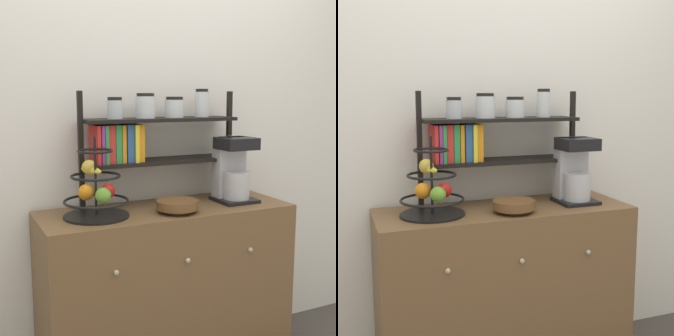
{
  "view_description": "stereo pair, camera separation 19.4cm",
  "coord_description": "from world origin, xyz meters",
  "views": [
    {
      "loc": [
        -0.97,
        -1.83,
        1.45
      ],
      "look_at": [
        0.01,
        0.23,
        1.1
      ],
      "focal_mm": 50.0,
      "sensor_mm": 36.0,
      "label": 1
    },
    {
      "loc": [
        -0.79,
        -1.91,
        1.45
      ],
      "look_at": [
        0.01,
        0.23,
        1.1
      ],
      "focal_mm": 50.0,
      "sensor_mm": 36.0,
      "label": 2
    }
  ],
  "objects": [
    {
      "name": "sideboard",
      "position": [
        0.0,
        0.23,
        0.45
      ],
      "size": [
        1.27,
        0.47,
        0.89
      ],
      "color": "brown",
      "rests_on": "ground_plane"
    },
    {
      "name": "wooden_bowl",
      "position": [
        0.01,
        0.13,
        0.93
      ],
      "size": [
        0.2,
        0.2,
        0.06
      ],
      "color": "brown",
      "rests_on": "sideboard"
    },
    {
      "name": "wall_back",
      "position": [
        0.0,
        0.5,
        1.3
      ],
      "size": [
        7.0,
        0.05,
        2.6
      ],
      "primitive_type": "cube",
      "color": "silver",
      "rests_on": "ground_plane"
    },
    {
      "name": "coffee_maker",
      "position": [
        0.39,
        0.23,
        1.06
      ],
      "size": [
        0.2,
        0.21,
        0.34
      ],
      "color": "black",
      "rests_on": "sideboard"
    },
    {
      "name": "fruit_stand",
      "position": [
        -0.37,
        0.22,
        1.01
      ],
      "size": [
        0.31,
        0.31,
        0.37
      ],
      "color": "black",
      "rests_on": "sideboard"
    },
    {
      "name": "shelf_hutch",
      "position": [
        -0.06,
        0.36,
        1.26
      ],
      "size": [
        0.86,
        0.2,
        0.59
      ],
      "color": "black",
      "rests_on": "sideboard"
    }
  ]
}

